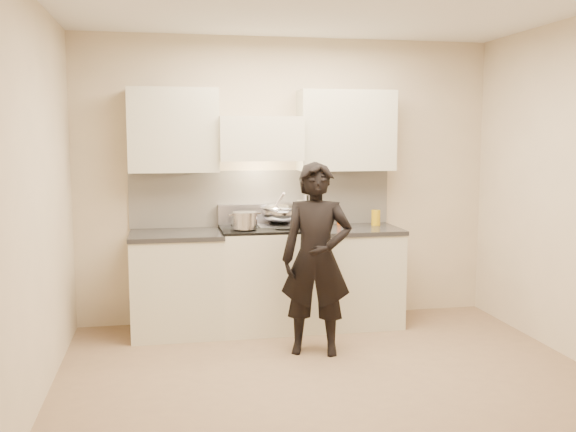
% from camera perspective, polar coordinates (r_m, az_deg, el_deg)
% --- Properties ---
extents(ground_plane, '(4.00, 4.00, 0.00)m').
position_cam_1_polar(ground_plane, '(4.81, 4.05, -14.53)').
color(ground_plane, '#8A6E51').
extents(room_shell, '(4.04, 3.54, 2.70)m').
position_cam_1_polar(room_shell, '(4.82, 2.41, 5.04)').
color(room_shell, beige).
rests_on(room_shell, ground).
extents(stove, '(0.76, 0.65, 0.96)m').
position_cam_1_polar(stove, '(5.95, -2.27, -5.50)').
color(stove, beige).
rests_on(stove, ground).
extents(counter_right, '(0.92, 0.67, 0.92)m').
position_cam_1_polar(counter_right, '(6.13, 5.45, -5.29)').
color(counter_right, beige).
rests_on(counter_right, ground).
extents(counter_left, '(0.82, 0.67, 0.92)m').
position_cam_1_polar(counter_left, '(5.89, -9.84, -5.87)').
color(counter_left, beige).
rests_on(counter_left, ground).
extents(wok, '(0.40, 0.49, 0.32)m').
position_cam_1_polar(wok, '(6.01, -0.61, 0.35)').
color(wok, '#B6B5C0').
rests_on(wok, stove).
extents(stock_pot, '(0.31, 0.27, 0.15)m').
position_cam_1_polar(stock_pot, '(5.69, -3.87, -0.38)').
color(stock_pot, '#B6B5C0').
rests_on(stock_pot, stove).
extents(utensil_crock, '(0.11, 0.11, 0.30)m').
position_cam_1_polar(utensil_crock, '(6.12, 1.66, -0.03)').
color(utensil_crock, '#ACACC1').
rests_on(utensil_crock, counter_right).
extents(spice_jar, '(0.04, 0.04, 0.09)m').
position_cam_1_polar(spice_jar, '(6.25, 4.56, -0.34)').
color(spice_jar, '#D54B04').
rests_on(spice_jar, counter_right).
extents(oil_glass, '(0.09, 0.09, 0.15)m').
position_cam_1_polar(oil_glass, '(6.23, 7.81, -0.14)').
color(oil_glass, '#C49610').
rests_on(oil_glass, counter_right).
extents(person, '(0.66, 0.52, 1.57)m').
position_cam_1_polar(person, '(5.21, 2.54, -3.83)').
color(person, black).
rests_on(person, ground).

